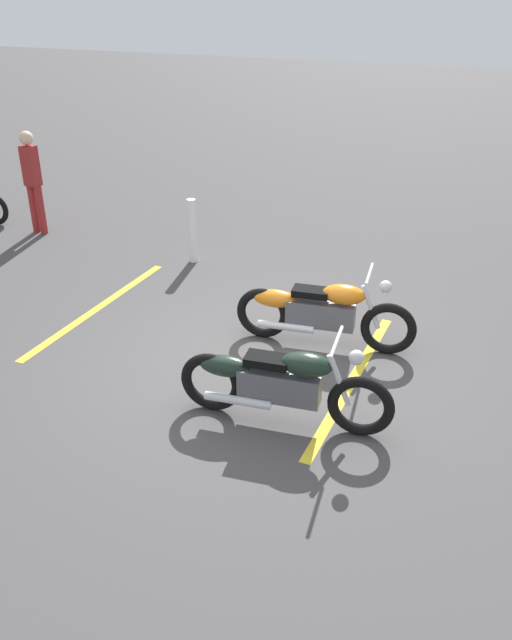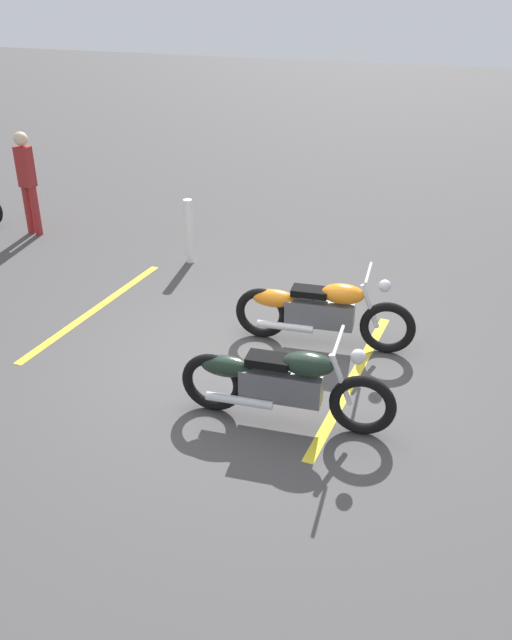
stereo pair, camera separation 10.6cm
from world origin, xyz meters
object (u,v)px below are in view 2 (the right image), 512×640
motorcycle_dark_foreground (280,382)px  bystander_secondary (27,179)px  motorcycle_bright_foreground (319,311)px  bollard_post (189,231)px

motorcycle_dark_foreground → bystander_secondary: bearing=142.1°
motorcycle_bright_foreground → motorcycle_dark_foreground: (-0.06, 1.69, 0.00)m
bystander_secondary → bollard_post: size_ratio=1.74×
motorcycle_bright_foreground → bystander_secondary: (5.77, -2.09, 0.53)m
bystander_secondary → bollard_post: 3.18m
motorcycle_bright_foreground → bollard_post: bearing=138.9°
motorcycle_bright_foreground → bollard_post: 3.23m
bystander_secondary → bollard_post: bystander_secondary is taller
motorcycle_bright_foreground → bystander_secondary: 6.16m
motorcycle_dark_foreground → bollard_post: 4.47m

